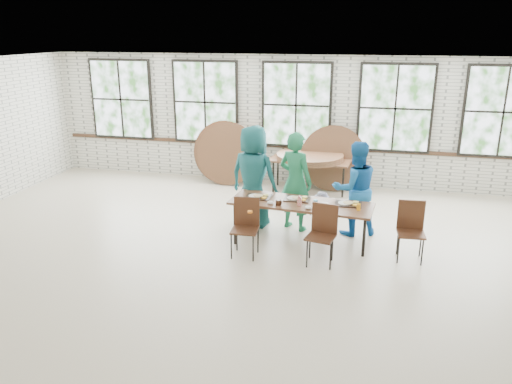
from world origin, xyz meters
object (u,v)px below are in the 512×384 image
Objects in this scene: chair_near_left at (246,222)px; dining_table at (301,205)px; chair_near_right at (323,229)px; storage_table at (310,162)px.

dining_table is at bearing 34.18° from chair_near_left.
chair_near_left is at bearing -169.51° from chair_near_right.
chair_near_right is (1.25, -0.02, 0.00)m from chair_near_left.
storage_table is (0.57, 3.59, 0.13)m from chair_near_left.
dining_table is 2.60× the size of chair_near_right.
storage_table is (-0.24, 2.96, -0.00)m from dining_table.
storage_table is at bearing 112.13° from chair_near_right.
chair_near_right is 0.51× the size of storage_table.
dining_table and storage_table have the same top height.
chair_near_left reaches higher than storage_table.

